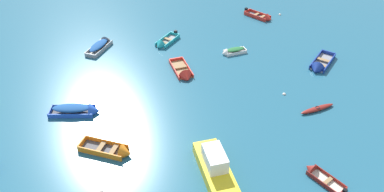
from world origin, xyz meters
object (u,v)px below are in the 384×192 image
Objects in this scene: rowboat_deep_blue_back_row_right at (319,67)px; motor_launch_yellow_outer_right at (219,177)px; rowboat_white_near_right at (231,51)px; rowboat_grey_foreground_center at (102,44)px; rowboat_blue_far_back at (80,110)px; kayak_maroon_midfield_right at (317,109)px; rowboat_red_distant_center at (263,17)px; rowboat_turquoise_near_left at (163,43)px; mooring_buoy_near_foreground at (284,94)px; rowboat_red_midfield_left at (185,75)px; rowboat_orange_cluster_outer at (115,151)px; mooring_buoy_outer_edge at (280,15)px; rowboat_maroon_cluster_inner at (317,174)px.

motor_launch_yellow_outer_right is (-13.86, -12.15, 0.48)m from rowboat_deep_blue_back_row_right.
rowboat_grey_foreground_center reaches higher than rowboat_white_near_right.
rowboat_blue_far_back is 1.31× the size of kayak_maroon_midfield_right.
rowboat_grey_foreground_center is 1.09× the size of rowboat_red_distant_center.
kayak_maroon_midfield_right is at bearing -118.45° from rowboat_deep_blue_back_row_right.
rowboat_turquoise_near_left reaches higher than mooring_buoy_near_foreground.
rowboat_white_near_right is 9.08m from rowboat_deep_blue_back_row_right.
kayak_maroon_midfield_right is at bearing -67.81° from rowboat_white_near_right.
rowboat_red_midfield_left reaches higher than rowboat_turquoise_near_left.
rowboat_deep_blue_back_row_right is at bearing 20.27° from rowboat_orange_cluster_outer.
rowboat_white_near_right is at bearing -131.19° from rowboat_red_distant_center.
mooring_buoy_near_foreground is at bearing -146.83° from rowboat_deep_blue_back_row_right.
mooring_buoy_outer_edge is (22.50, 3.60, -0.33)m from rowboat_grey_foreground_center.
rowboat_red_distant_center is at bearing 32.87° from rowboat_blue_far_back.
rowboat_grey_foreground_center is at bearing 139.53° from kayak_maroon_midfield_right.
rowboat_grey_foreground_center is 1.17× the size of rowboat_turquoise_near_left.
mooring_buoy_outer_edge is 1.06× the size of mooring_buoy_near_foreground.
rowboat_red_distant_center reaches higher than rowboat_white_near_right.
rowboat_white_near_right reaches higher than mooring_buoy_near_foreground.
rowboat_red_distant_center reaches higher than rowboat_maroon_cluster_inner.
rowboat_turquoise_near_left is (6.11, 15.76, -0.03)m from rowboat_orange_cluster_outer.
rowboat_grey_foreground_center is 23.13m from rowboat_deep_blue_back_row_right.
rowboat_deep_blue_back_row_right reaches higher than kayak_maroon_midfield_right.
mooring_buoy_near_foreground is (15.51, 4.26, -0.22)m from rowboat_orange_cluster_outer.
kayak_maroon_midfield_right is 10.15× the size of mooring_buoy_outer_edge.
rowboat_maroon_cluster_inner is at bearing -102.46° from rowboat_red_distant_center.
rowboat_grey_foreground_center is 0.59× the size of motor_launch_yellow_outer_right.
rowboat_turquoise_near_left is at bearing 128.30° from kayak_maroon_midfield_right.
rowboat_red_midfield_left is at bearing 20.47° from rowboat_blue_far_back.
mooring_buoy_near_foreground is at bearing -30.49° from rowboat_red_midfield_left.
rowboat_white_near_right is 0.67× the size of rowboat_orange_cluster_outer.
mooring_buoy_near_foreground is at bearing -37.99° from rowboat_grey_foreground_center.
rowboat_red_distant_center is (19.39, 19.75, -0.03)m from rowboat_orange_cluster_outer.
rowboat_white_near_right is at bearing 70.12° from motor_launch_yellow_outer_right.
rowboat_red_midfield_left is 13.60m from rowboat_deep_blue_back_row_right.
rowboat_orange_cluster_outer reaches higher than rowboat_turquoise_near_left.
rowboat_white_near_right is 17.90m from rowboat_orange_cluster_outer.
rowboat_red_midfield_left reaches higher than rowboat_orange_cluster_outer.
rowboat_orange_cluster_outer is 0.61× the size of motor_launch_yellow_outer_right.
rowboat_deep_blue_back_row_right is at bearing 61.55° from kayak_maroon_midfield_right.
mooring_buoy_near_foreground is at bearing -72.40° from rowboat_white_near_right.
rowboat_grey_foreground_center is (-7.73, 7.64, 0.16)m from rowboat_red_midfield_left.
kayak_maroon_midfield_right is at bearing -36.90° from rowboat_red_midfield_left.
rowboat_white_near_right is at bearing 43.73° from rowboat_orange_cluster_outer.
mooring_buoy_near_foreground is at bearing -3.84° from rowboat_blue_far_back.
rowboat_white_near_right is 0.68× the size of rowboat_deep_blue_back_row_right.
motor_launch_yellow_outer_right is 12.36m from mooring_buoy_near_foreground.
rowboat_deep_blue_back_row_right reaches higher than rowboat_white_near_right.
rowboat_deep_blue_back_row_right is 16.69m from rowboat_turquoise_near_left.
rowboat_deep_blue_back_row_right is 12.18m from rowboat_red_distant_center.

